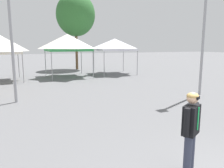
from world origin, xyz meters
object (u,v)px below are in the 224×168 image
Objects in this scene: person_foreground at (191,129)px; canopy_tent_behind_right at (68,43)px; canopy_tent_behind_center at (115,45)px; tree_behind_tents_center at (76,15)px.

canopy_tent_behind_right is at bearing 85.45° from person_foreground.
canopy_tent_behind_center is at bearing 70.13° from person_foreground.
canopy_tent_behind_center reaches higher than person_foreground.
tree_behind_tents_center is (-2.20, 5.28, 3.21)m from canopy_tent_behind_center.
person_foreground is at bearing -94.55° from canopy_tent_behind_right.
canopy_tent_behind_center is 1.99× the size of person_foreground.
person_foreground is at bearing -99.47° from tree_behind_tents_center.
canopy_tent_behind_center is at bearing -67.36° from tree_behind_tents_center.
canopy_tent_behind_right is 6.70m from tree_behind_tents_center.
canopy_tent_behind_center is (4.49, 0.23, -0.18)m from canopy_tent_behind_right.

